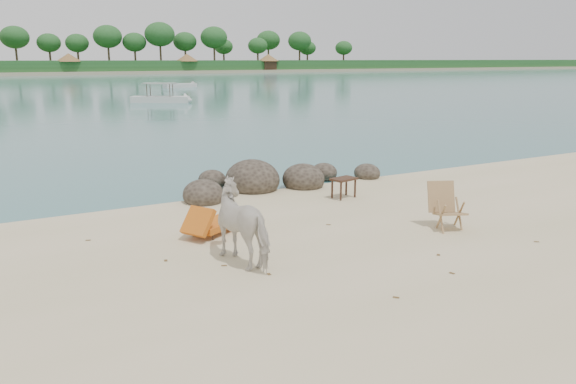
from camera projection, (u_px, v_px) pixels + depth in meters
name	position (u px, v px, depth m)	size (l,w,h in m)	color
water	(17.00, 82.00, 86.51)	(400.00, 400.00, 0.00)	#366A6C
far_scenery	(1.00, 60.00, 125.59)	(420.00, 18.00, 9.50)	#1E4C1E
boulders	(267.00, 181.00, 15.64)	(6.30, 2.77, 1.11)	#2C251D
cow	(247.00, 224.00, 9.87)	(0.77, 1.68, 1.42)	silver
side_table	(344.00, 189.00, 14.49)	(0.65, 0.42, 0.52)	black
lounge_chair	(221.00, 219.00, 11.73)	(1.82, 0.64, 0.55)	orange
deck_chair	(451.00, 208.00, 11.77)	(0.63, 0.69, 0.98)	#9F7C4F
boat_mid	(160.00, 86.00, 46.69)	(5.36, 1.21, 2.62)	silver
boat_far	(180.00, 85.00, 71.15)	(5.06, 1.14, 0.59)	silver
dead_leaves	(343.00, 264.00, 9.94)	(7.87, 7.38, 0.00)	brown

